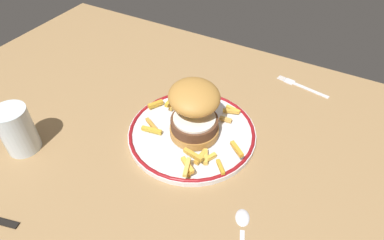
{
  "coord_description": "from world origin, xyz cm",
  "views": [
    {
      "loc": [
        31.07,
        -42.64,
        53.2
      ],
      "look_at": [
        5.73,
        3.25,
        4.6
      ],
      "focal_mm": 31.0,
      "sensor_mm": 36.0,
      "label": 1
    }
  ],
  "objects_px": {
    "burger": "(194,111)",
    "fork": "(301,86)",
    "spoon": "(243,224)",
    "dinner_plate": "(192,132)",
    "water_glass": "(18,132)"
  },
  "relations": [
    {
      "from": "dinner_plate",
      "to": "spoon",
      "type": "distance_m",
      "value": 0.24
    },
    {
      "from": "burger",
      "to": "spoon",
      "type": "bearing_deg",
      "value": -40.51
    },
    {
      "from": "dinner_plate",
      "to": "water_glass",
      "type": "distance_m",
      "value": 0.37
    },
    {
      "from": "burger",
      "to": "spoon",
      "type": "xyz_separation_m",
      "value": [
        0.18,
        -0.15,
        -0.07
      ]
    },
    {
      "from": "water_glass",
      "to": "burger",
      "type": "bearing_deg",
      "value": 34.65
    },
    {
      "from": "fork",
      "to": "dinner_plate",
      "type": "bearing_deg",
      "value": -119.12
    },
    {
      "from": "dinner_plate",
      "to": "spoon",
      "type": "relative_size",
      "value": 2.2
    },
    {
      "from": "water_glass",
      "to": "spoon",
      "type": "xyz_separation_m",
      "value": [
        0.48,
        0.05,
        -0.04
      ]
    },
    {
      "from": "dinner_plate",
      "to": "burger",
      "type": "distance_m",
      "value": 0.06
    },
    {
      "from": "water_glass",
      "to": "spoon",
      "type": "bearing_deg",
      "value": 6.45
    },
    {
      "from": "water_glass",
      "to": "fork",
      "type": "bearing_deg",
      "value": 47.4
    },
    {
      "from": "fork",
      "to": "spoon",
      "type": "distance_m",
      "value": 0.45
    },
    {
      "from": "dinner_plate",
      "to": "fork",
      "type": "bearing_deg",
      "value": 60.88
    },
    {
      "from": "burger",
      "to": "fork",
      "type": "xyz_separation_m",
      "value": [
        0.16,
        0.3,
        -0.07
      ]
    },
    {
      "from": "spoon",
      "to": "burger",
      "type": "bearing_deg",
      "value": 139.49
    }
  ]
}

